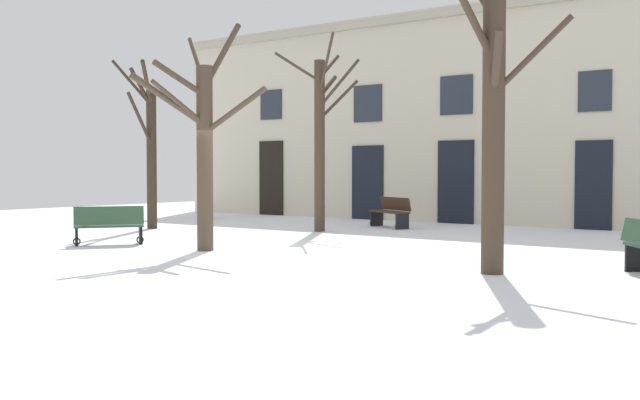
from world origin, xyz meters
The scene contains 9 objects.
ground_plane centered at (0.00, 0.00, 0.00)m, with size 38.10×38.10×0.00m, color white.
building_facade centered at (0.00, 9.63, 3.47)m, with size 23.81×0.60×6.85m.
tree_center centered at (-0.86, -1.01, 2.24)m, with size 2.42×2.62×4.83m.
tree_foreground centered at (5.38, -0.73, 2.48)m, with size 2.04×1.28×5.39m.
tree_near_facade centered at (-6.30, 2.27, 2.32)m, with size 1.93×1.31×4.82m.
tree_right_of_center centered at (-1.84, 4.41, 2.63)m, with size 1.87×2.04×5.27m.
litter_bin centered at (-8.27, 6.53, 0.39)m, with size 0.40×0.40×0.77m.
bench_near_lamp centered at (-3.45, -1.41, 0.44)m, with size 1.27×1.49×0.88m.
bench_back_to_back_right centered at (-1.00, 6.74, 0.46)m, with size 1.64×1.19×0.89m.
Camera 1 is at (10.32, -12.12, 1.68)m, focal length 42.21 mm.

